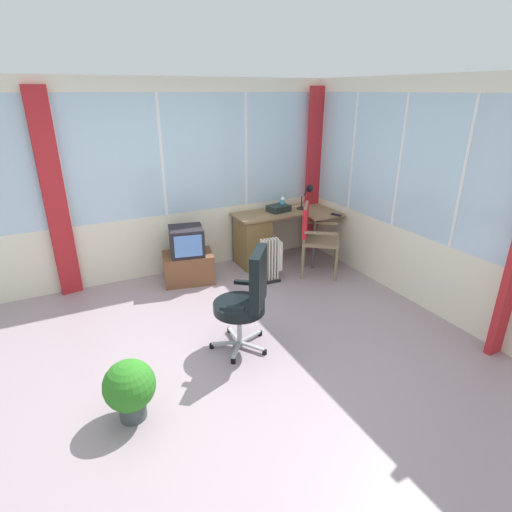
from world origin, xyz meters
TOP-DOWN VIEW (x-y plane):
  - ground at (0.00, 0.00)m, footprint 5.72×5.22m
  - north_window_panel at (0.00, 2.14)m, footprint 4.72×0.07m
  - east_window_panel at (2.39, 0.00)m, footprint 0.07×4.22m
  - curtain_north_left at (-1.30, 2.06)m, footprint 0.25×0.10m
  - curtain_corner at (2.26, 2.01)m, footprint 0.25×0.09m
  - desk at (1.21, 1.81)m, footprint 1.45×0.82m
  - desk_lamp at (2.01, 1.76)m, footprint 0.23×0.20m
  - tv_remote at (2.19, 1.30)m, footprint 0.10×0.16m
  - spray_bottle at (1.66, 1.90)m, footprint 0.06×0.06m
  - paper_tray at (1.57, 1.85)m, footprint 0.34×0.28m
  - wooden_armchair at (1.72, 1.20)m, footprint 0.67×0.67m
  - office_chair at (0.18, -0.01)m, footprint 0.60×0.61m
  - tv_on_stand at (0.13, 1.70)m, footprint 0.72×0.56m
  - space_heater at (1.11, 1.21)m, footprint 0.31×0.19m
  - potted_plant at (-1.03, -0.45)m, footprint 0.40×0.40m

SIDE VIEW (x-z plane):
  - ground at x=0.00m, z-range -0.06..0.00m
  - potted_plant at x=-1.03m, z-range 0.03..0.54m
  - space_heater at x=1.11m, z-range 0.00..0.60m
  - tv_on_stand at x=0.13m, z-range -0.05..0.71m
  - desk at x=1.21m, z-range 0.03..0.78m
  - office_chair at x=0.18m, z-range 0.05..1.09m
  - wooden_armchair at x=1.72m, z-range 0.13..1.11m
  - tv_remote at x=2.19m, z-range 0.74..0.76m
  - paper_tray at x=1.57m, z-range 0.74..0.83m
  - spray_bottle at x=1.66m, z-range 0.74..0.95m
  - desk_lamp at x=2.01m, z-range 0.80..1.16m
  - curtain_north_left at x=-1.30m, z-range 0.00..2.43m
  - curtain_corner at x=2.26m, z-range 0.00..2.43m
  - north_window_panel at x=0.00m, z-range 0.00..2.53m
  - east_window_panel at x=2.39m, z-range 0.00..2.53m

